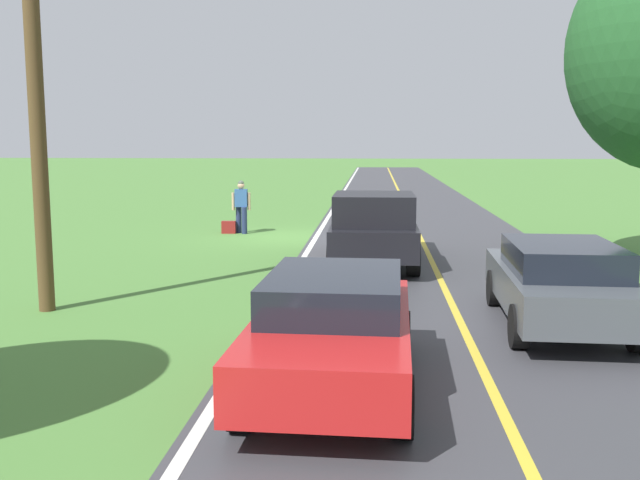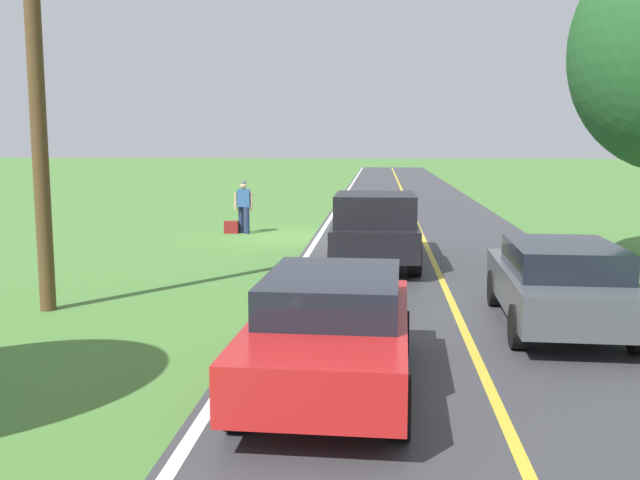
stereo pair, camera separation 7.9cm
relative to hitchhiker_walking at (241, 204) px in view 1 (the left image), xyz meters
The scene contains 10 objects.
ground_plane 2.12m from the hitchhiker_walking, 151.36° to the left, with size 200.00×200.00×0.00m, color #4C7F38.
road_surface 5.99m from the hitchhiker_walking, behind, with size 6.97×120.00×0.00m, color #3D3D42.
lane_edge_line 2.87m from the hitchhiker_walking, 160.47° to the left, with size 0.16×117.60×0.00m, color silver.
lane_centre_line 5.99m from the hitchhiker_walking, behind, with size 0.14×117.60×0.00m, color gold.
hitchhiker_walking is the anchor object (origin of this frame).
suitcase_carried 0.88m from the hitchhiker_walking, 13.97° to the left, with size 0.20×0.46×0.41m, color maroon.
pickup_truck_passing 7.21m from the hitchhiker_walking, 127.28° to the left, with size 2.11×5.40×1.82m.
sedan_ahead_same_lane 15.13m from the hitchhiker_walking, 104.87° to the left, with size 2.05×4.46×1.41m.
sedan_mid_oncoming 13.63m from the hitchhiker_walking, 122.95° to the left, with size 2.06×4.47×1.41m.
utility_pole_roadside 11.53m from the hitchhiker_walking, 82.19° to the left, with size 0.28×0.28×8.26m, color brown.
Camera 1 is at (-2.72, 22.27, 3.05)m, focal length 40.06 mm.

